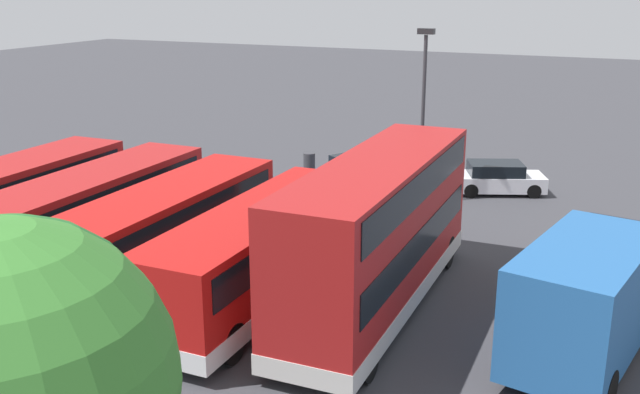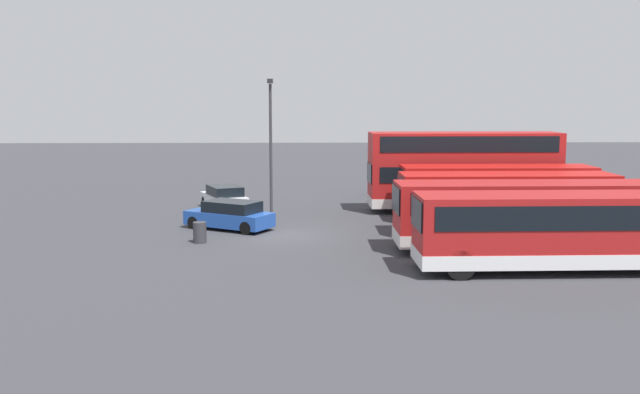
{
  "view_description": "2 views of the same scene",
  "coord_description": "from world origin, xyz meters",
  "px_view_note": "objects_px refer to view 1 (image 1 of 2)",
  "views": [
    {
      "loc": [
        -13.66,
        29.19,
        9.42
      ],
      "look_at": [
        -2.11,
        3.45,
        1.01
      ],
      "focal_mm": 40.87,
      "sensor_mm": 36.0,
      "label": 1
    },
    {
      "loc": [
        33.52,
        1.02,
        6.54
      ],
      "look_at": [
        -1.28,
        1.85,
        1.66
      ],
      "focal_mm": 40.03,
      "sensor_mm": 36.0,
      "label": 2
    }
  ],
  "objects_px": {
    "waste_bin_yellow": "(309,162)",
    "bus_single_deck_second": "(260,251)",
    "car_hatchback_silver": "(498,178)",
    "bus_double_decker_near_end": "(379,230)",
    "lamp_post_tall": "(423,103)",
    "bus_single_deck_third": "(167,229)",
    "box_truck_blue": "(593,291)",
    "bus_single_deck_fourth": "(81,215)",
    "car_small_green": "(363,169)"
  },
  "relations": [
    {
      "from": "waste_bin_yellow",
      "to": "bus_single_deck_second",
      "type": "bearing_deg",
      "value": 109.66
    },
    {
      "from": "bus_single_deck_second",
      "to": "car_hatchback_silver",
      "type": "xyz_separation_m",
      "value": [
        -4.28,
        -14.86,
        -0.92
      ]
    },
    {
      "from": "bus_double_decker_near_end",
      "to": "bus_single_deck_second",
      "type": "xyz_separation_m",
      "value": [
        3.4,
        0.99,
        -0.83
      ]
    },
    {
      "from": "lamp_post_tall",
      "to": "car_hatchback_silver",
      "type": "bearing_deg",
      "value": -134.72
    },
    {
      "from": "waste_bin_yellow",
      "to": "bus_double_decker_near_end",
      "type": "bearing_deg",
      "value": 122.07
    },
    {
      "from": "bus_single_deck_third",
      "to": "car_hatchback_silver",
      "type": "bearing_deg",
      "value": -119.32
    },
    {
      "from": "bus_double_decker_near_end",
      "to": "box_truck_blue",
      "type": "distance_m",
      "value": 6.04
    },
    {
      "from": "bus_single_deck_second",
      "to": "bus_single_deck_fourth",
      "type": "relative_size",
      "value": 0.88
    },
    {
      "from": "bus_single_deck_second",
      "to": "bus_double_decker_near_end",
      "type": "bearing_deg",
      "value": -163.75
    },
    {
      "from": "bus_single_deck_third",
      "to": "car_small_green",
      "type": "bearing_deg",
      "value": -97.55
    },
    {
      "from": "bus_single_deck_second",
      "to": "box_truck_blue",
      "type": "bearing_deg",
      "value": -175.29
    },
    {
      "from": "bus_single_deck_fourth",
      "to": "box_truck_blue",
      "type": "relative_size",
      "value": 1.47
    },
    {
      "from": "bus_single_deck_second",
      "to": "lamp_post_tall",
      "type": "distance_m",
      "value": 12.39
    },
    {
      "from": "bus_single_deck_third",
      "to": "bus_single_deck_fourth",
      "type": "distance_m",
      "value": 3.58
    },
    {
      "from": "box_truck_blue",
      "to": "bus_single_deck_second",
      "type": "bearing_deg",
      "value": 4.71
    },
    {
      "from": "bus_single_deck_fourth",
      "to": "car_hatchback_silver",
      "type": "xyz_separation_m",
      "value": [
        -11.62,
        -14.31,
        -0.92
      ]
    },
    {
      "from": "box_truck_blue",
      "to": "waste_bin_yellow",
      "type": "distance_m",
      "value": 20.45
    },
    {
      "from": "car_hatchback_silver",
      "to": "lamp_post_tall",
      "type": "xyz_separation_m",
      "value": [
        2.85,
        2.88,
        3.73
      ]
    },
    {
      "from": "bus_single_deck_third",
      "to": "car_small_green",
      "type": "height_order",
      "value": "bus_single_deck_third"
    },
    {
      "from": "bus_double_decker_near_end",
      "to": "waste_bin_yellow",
      "type": "xyz_separation_m",
      "value": [
        8.73,
        -13.93,
        -1.97
      ]
    },
    {
      "from": "bus_single_deck_third",
      "to": "car_small_green",
      "type": "xyz_separation_m",
      "value": [
        -1.77,
        -13.36,
        -0.92
      ]
    },
    {
      "from": "bus_double_decker_near_end",
      "to": "bus_single_deck_third",
      "type": "relative_size",
      "value": 1.08
    },
    {
      "from": "bus_single_deck_second",
      "to": "box_truck_blue",
      "type": "xyz_separation_m",
      "value": [
        -9.38,
        -0.77,
        0.09
      ]
    },
    {
      "from": "car_hatchback_silver",
      "to": "car_small_green",
      "type": "relative_size",
      "value": 0.94
    },
    {
      "from": "waste_bin_yellow",
      "to": "car_small_green",
      "type": "bearing_deg",
      "value": 162.84
    },
    {
      "from": "car_small_green",
      "to": "lamp_post_tall",
      "type": "bearing_deg",
      "value": 150.75
    },
    {
      "from": "bus_single_deck_third",
      "to": "box_truck_blue",
      "type": "relative_size",
      "value": 1.3
    },
    {
      "from": "bus_single_deck_fourth",
      "to": "lamp_post_tall",
      "type": "relative_size",
      "value": 1.53
    },
    {
      "from": "bus_single_deck_fourth",
      "to": "box_truck_blue",
      "type": "xyz_separation_m",
      "value": [
        -16.73,
        -0.22,
        0.08
      ]
    },
    {
      "from": "car_hatchback_silver",
      "to": "lamp_post_tall",
      "type": "height_order",
      "value": "lamp_post_tall"
    },
    {
      "from": "bus_single_deck_second",
      "to": "car_small_green",
      "type": "relative_size",
      "value": 2.16
    },
    {
      "from": "bus_double_decker_near_end",
      "to": "car_hatchback_silver",
      "type": "xyz_separation_m",
      "value": [
        -0.88,
        -13.87,
        -1.75
      ]
    },
    {
      "from": "bus_single_deck_third",
      "to": "box_truck_blue",
      "type": "distance_m",
      "value": 13.16
    },
    {
      "from": "car_hatchback_silver",
      "to": "lamp_post_tall",
      "type": "bearing_deg",
      "value": 45.28
    },
    {
      "from": "car_small_green",
      "to": "bus_double_decker_near_end",
      "type": "bearing_deg",
      "value": 112.69
    },
    {
      "from": "bus_single_deck_fourth",
      "to": "waste_bin_yellow",
      "type": "relative_size",
      "value": 12.14
    },
    {
      "from": "car_hatchback_silver",
      "to": "waste_bin_yellow",
      "type": "xyz_separation_m",
      "value": [
        9.61,
        -0.06,
        -0.22
      ]
    },
    {
      "from": "box_truck_blue",
      "to": "lamp_post_tall",
      "type": "bearing_deg",
      "value": -54.61
    },
    {
      "from": "bus_single_deck_second",
      "to": "waste_bin_yellow",
      "type": "distance_m",
      "value": 15.89
    },
    {
      "from": "car_hatchback_silver",
      "to": "lamp_post_tall",
      "type": "relative_size",
      "value": 0.58
    },
    {
      "from": "bus_double_decker_near_end",
      "to": "waste_bin_yellow",
      "type": "distance_m",
      "value": 16.56
    },
    {
      "from": "bus_single_deck_second",
      "to": "bus_single_deck_fourth",
      "type": "distance_m",
      "value": 7.37
    },
    {
      "from": "bus_single_deck_fourth",
      "to": "bus_single_deck_second",
      "type": "bearing_deg",
      "value": 175.7
    },
    {
      "from": "bus_single_deck_second",
      "to": "waste_bin_yellow",
      "type": "relative_size",
      "value": 10.66
    },
    {
      "from": "bus_single_deck_fourth",
      "to": "waste_bin_yellow",
      "type": "height_order",
      "value": "bus_single_deck_fourth"
    },
    {
      "from": "box_truck_blue",
      "to": "lamp_post_tall",
      "type": "relative_size",
      "value": 1.04
    },
    {
      "from": "bus_double_decker_near_end",
      "to": "car_hatchback_silver",
      "type": "height_order",
      "value": "bus_double_decker_near_end"
    },
    {
      "from": "car_hatchback_silver",
      "to": "car_small_green",
      "type": "xyz_separation_m",
      "value": [
        6.28,
        0.96,
        0.0
      ]
    },
    {
      "from": "bus_single_deck_fourth",
      "to": "lamp_post_tall",
      "type": "bearing_deg",
      "value": -127.51
    },
    {
      "from": "bus_single_deck_second",
      "to": "car_hatchback_silver",
      "type": "bearing_deg",
      "value": -106.06
    }
  ]
}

